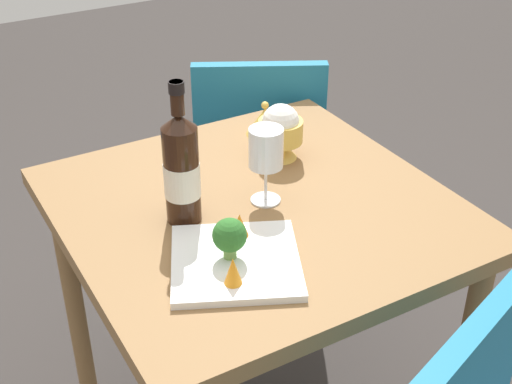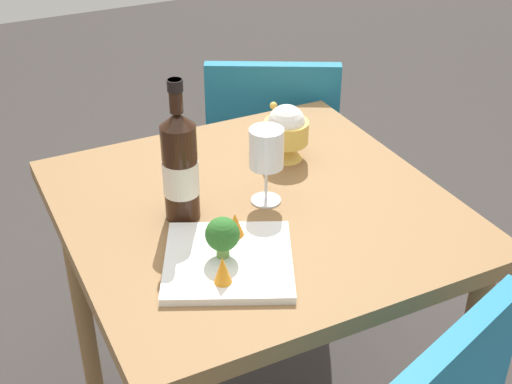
{
  "view_description": "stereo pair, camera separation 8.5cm",
  "coord_description": "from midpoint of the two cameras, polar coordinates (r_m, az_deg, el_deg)",
  "views": [
    {
      "loc": [
        -1.16,
        0.67,
        1.61
      ],
      "look_at": [
        0.0,
        0.0,
        0.79
      ],
      "focal_mm": 49.8,
      "sensor_mm": 36.0,
      "label": 1
    },
    {
      "loc": [
        -1.2,
        0.59,
        1.61
      ],
      "look_at": [
        0.0,
        0.0,
        0.79
      ],
      "focal_mm": 49.8,
      "sensor_mm": 36.0,
      "label": 2
    }
  ],
  "objects": [
    {
      "name": "rice_bowl_lid",
      "position": [
        1.87,
        2.71,
        5.67
      ],
      "size": [
        0.1,
        0.1,
        0.09
      ],
      "color": "gold",
      "rests_on": "dining_table"
    },
    {
      "name": "carrot_garnish_left",
      "position": [
        1.32,
        -0.83,
        -6.29
      ],
      "size": [
        0.03,
        0.03,
        0.06
      ],
      "color": "orange",
      "rests_on": "serving_plate"
    },
    {
      "name": "carrot_garnish_right",
      "position": [
        1.44,
        -0.0,
        -2.64
      ],
      "size": [
        0.04,
        0.04,
        0.05
      ],
      "color": "orange",
      "rests_on": "serving_plate"
    },
    {
      "name": "serving_plate",
      "position": [
        1.4,
        -0.48,
        -5.57
      ],
      "size": [
        0.33,
        0.33,
        0.02
      ],
      "rotation": [
        0.0,
        0.0,
        -0.43
      ],
      "color": "white",
      "rests_on": "dining_table"
    },
    {
      "name": "wine_bottle",
      "position": [
        1.48,
        -4.48,
        2.06
      ],
      "size": [
        0.08,
        0.08,
        0.32
      ],
      "color": "black",
      "rests_on": "dining_table"
    },
    {
      "name": "broccoli_floret",
      "position": [
        1.37,
        -0.93,
        -3.5
      ],
      "size": [
        0.07,
        0.07,
        0.09
      ],
      "color": "#729E4C",
      "rests_on": "serving_plate"
    },
    {
      "name": "rice_bowl",
      "position": [
        1.74,
        3.85,
        4.87
      ],
      "size": [
        0.11,
        0.11,
        0.14
      ],
      "color": "gold",
      "rests_on": "dining_table"
    },
    {
      "name": "wine_glass",
      "position": [
        1.53,
        2.5,
        3.29
      ],
      "size": [
        0.08,
        0.08,
        0.18
      ],
      "color": "white",
      "rests_on": "dining_table"
    },
    {
      "name": "chair_by_wall",
      "position": [
        2.29,
        2.34,
        3.44
      ],
      "size": [
        0.54,
        0.54,
        0.85
      ],
      "rotation": [
        0.0,
        0.0,
        4.23
      ],
      "color": "teal",
      "rests_on": "ground_plane"
    },
    {
      "name": "dining_table",
      "position": [
        1.64,
        1.49,
        -3.81
      ],
      "size": [
        0.84,
        0.84,
        0.76
      ],
      "color": "olive",
      "rests_on": "ground_plane"
    }
  ]
}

